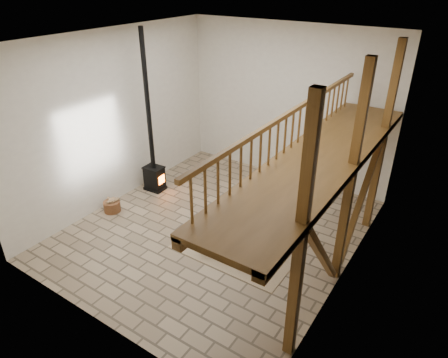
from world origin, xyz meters
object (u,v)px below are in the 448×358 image
Objects in this scene: wood_stove at (153,157)px; log_stack at (151,184)px; dining_table at (243,231)px; log_basket at (112,206)px.

wood_stove reaches higher than log_stack.
dining_table reaches higher than log_basket.
log_stack is at bearing 162.35° from dining_table.
wood_stove reaches higher than dining_table.
log_basket is (-0.15, -1.69, -0.96)m from wood_stove.
log_basket is (-4.01, -0.82, -0.20)m from dining_table.
dining_table is 4.03m from wood_stove.
wood_stove is at bearing 16.53° from log_stack.
dining_table is 0.40× the size of wood_stove.
log_stack is at bearing -166.35° from wood_stove.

